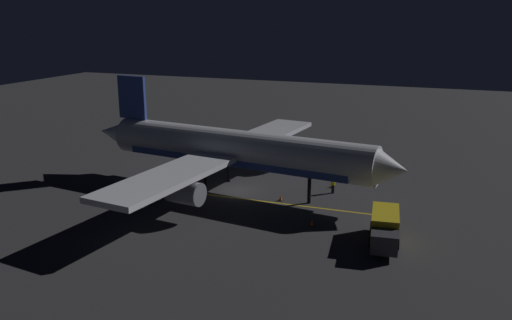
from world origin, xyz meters
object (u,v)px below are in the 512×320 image
object	(u,v)px
catering_truck	(308,156)
traffic_cone_near_left	(332,185)
traffic_cone_near_right	(312,223)
airliner	(233,150)
ground_crew_worker	(333,185)
baggage_truck	(385,228)
traffic_cone_under_wing	(281,198)

from	to	relation	value
catering_truck	traffic_cone_near_left	bearing A→B (deg)	32.82
traffic_cone_near_left	traffic_cone_near_right	size ratio (longest dim) A/B	1.00
traffic_cone_near_left	traffic_cone_near_right	world-z (taller)	same
airliner	ground_crew_worker	bearing A→B (deg)	105.52
traffic_cone_near_left	traffic_cone_near_right	distance (m)	10.86
airliner	catering_truck	distance (m)	12.89
traffic_cone_near_right	baggage_truck	bearing A→B (deg)	76.59
airliner	traffic_cone_under_wing	size ratio (longest dim) A/B	64.52
baggage_truck	traffic_cone_near_right	size ratio (longest dim) A/B	11.73
baggage_truck	ground_crew_worker	size ratio (longest dim) A/B	3.71
traffic_cone_near_left	airliner	bearing A→B (deg)	-64.72
traffic_cone_near_left	traffic_cone_under_wing	size ratio (longest dim) A/B	1.00
ground_crew_worker	traffic_cone_near_right	bearing A→B (deg)	1.67
airliner	catering_truck	xyz separation A→B (m)	(-11.56, 4.83, -3.04)
traffic_cone_near_right	traffic_cone_under_wing	bearing A→B (deg)	-138.14
catering_truck	baggage_truck	bearing A→B (deg)	30.87
traffic_cone_near_left	traffic_cone_near_right	xyz separation A→B (m)	(10.83, 0.75, 0.00)
catering_truck	traffic_cone_near_left	size ratio (longest dim) A/B	11.42
traffic_cone_near_right	airliner	bearing A→B (deg)	-122.13
catering_truck	ground_crew_worker	size ratio (longest dim) A/B	3.61
baggage_truck	catering_truck	bearing A→B (deg)	-149.13
airliner	baggage_truck	size ratio (longest dim) A/B	5.50
airliner	ground_crew_worker	distance (m)	10.82
baggage_truck	traffic_cone_near_right	distance (m)	6.54
catering_truck	traffic_cone_near_right	world-z (taller)	catering_truck
catering_truck	traffic_cone_under_wing	bearing A→B (deg)	3.60
catering_truck	traffic_cone_near_right	xyz separation A→B (m)	(17.94, 5.33, -1.00)
traffic_cone_under_wing	ground_crew_worker	bearing A→B (deg)	133.85
traffic_cone_near_right	traffic_cone_under_wing	distance (m)	6.77
airliner	catering_truck	bearing A→B (deg)	157.31
airliner	traffic_cone_under_wing	world-z (taller)	airliner
baggage_truck	catering_truck	world-z (taller)	baggage_truck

